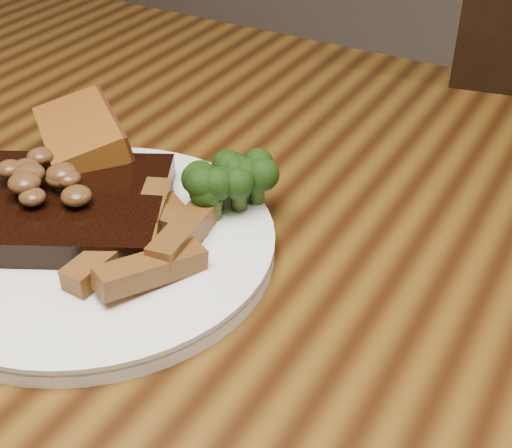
{
  "coord_description": "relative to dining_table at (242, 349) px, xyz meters",
  "views": [
    {
      "loc": [
        0.22,
        -0.37,
        1.09
      ],
      "look_at": [
        0.01,
        0.01,
        0.78
      ],
      "focal_mm": 50.0,
      "sensor_mm": 36.0,
      "label": 1
    }
  ],
  "objects": [
    {
      "name": "broccoli_cluster",
      "position": [
        -0.03,
        0.03,
        0.12
      ],
      "size": [
        0.07,
        0.07,
        0.04
      ],
      "primitive_type": null,
      "color": "#19360C",
      "rests_on": "plate"
    },
    {
      "name": "steak",
      "position": [
        -0.15,
        -0.04,
        0.12
      ],
      "size": [
        0.22,
        0.2,
        0.03
      ],
      "primitive_type": "cube",
      "rotation": [
        0.0,
        0.0,
        0.48
      ],
      "color": "black",
      "rests_on": "plate"
    },
    {
      "name": "potato_wedges",
      "position": [
        -0.03,
        -0.04,
        0.12
      ],
      "size": [
        0.11,
        0.11,
        0.02
      ],
      "primitive_type": null,
      "color": "brown",
      "rests_on": "plate"
    },
    {
      "name": "garlic_bread",
      "position": [
        -0.19,
        0.04,
        0.12
      ],
      "size": [
        0.13,
        0.12,
        0.02
      ],
      "primitive_type": "cube",
      "rotation": [
        0.0,
        0.0,
        -0.66
      ],
      "color": "#95561B",
      "rests_on": "plate"
    },
    {
      "name": "plate",
      "position": [
        -0.1,
        -0.05,
        0.1
      ],
      "size": [
        0.31,
        0.31,
        0.01
      ],
      "primitive_type": "cylinder",
      "rotation": [
        0.0,
        0.0,
        0.11
      ],
      "color": "white",
      "rests_on": "dining_table"
    },
    {
      "name": "dining_table",
      "position": [
        0.0,
        0.0,
        0.0
      ],
      "size": [
        1.6,
        0.9,
        0.75
      ],
      "color": "#553711",
      "rests_on": "ground"
    },
    {
      "name": "mushroom_pile",
      "position": [
        -0.15,
        -0.04,
        0.14
      ],
      "size": [
        0.07,
        0.07,
        0.03
      ],
      "primitive_type": null,
      "color": "#56391B",
      "rests_on": "steak"
    }
  ]
}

